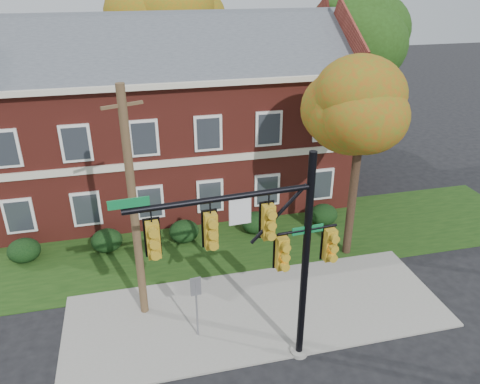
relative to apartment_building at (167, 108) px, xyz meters
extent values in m
plane|color=black|center=(2.00, -11.95, -4.99)|extent=(120.00, 120.00, 0.00)
cube|color=gray|center=(2.00, -10.95, -4.95)|extent=(14.00, 5.00, 0.08)
cube|color=#193811|center=(2.00, -5.95, -4.97)|extent=(30.00, 6.00, 0.04)
cube|color=maroon|center=(0.00, 0.05, -1.49)|extent=(18.00, 8.00, 7.00)
cube|color=beige|center=(0.00, 0.05, 2.13)|extent=(18.80, 8.80, 0.24)
cube|color=beige|center=(0.00, -3.98, -1.49)|extent=(18.00, 0.12, 0.35)
ellipsoid|color=black|center=(-7.00, -5.25, -4.46)|extent=(1.40, 1.26, 1.05)
ellipsoid|color=black|center=(-3.50, -5.25, -4.46)|extent=(1.40, 1.26, 1.05)
ellipsoid|color=black|center=(0.00, -5.25, -4.46)|extent=(1.40, 1.26, 1.05)
ellipsoid|color=black|center=(3.50, -5.25, -4.46)|extent=(1.40, 1.26, 1.05)
ellipsoid|color=black|center=(7.00, -5.25, -4.46)|extent=(1.40, 1.26, 1.05)
cylinder|color=black|center=(7.00, -7.95, -2.11)|extent=(0.36, 0.36, 5.76)
ellipsoid|color=#B73E0F|center=(7.00, -7.95, 1.49)|extent=(4.25, 4.25, 3.60)
ellipsoid|color=#B73E0F|center=(7.62, -8.33, 2.09)|extent=(3.50, 3.50, 3.00)
cylinder|color=black|center=(11.00, 1.05, -1.47)|extent=(0.36, 0.36, 7.04)
ellipsoid|color=#1D390F|center=(11.00, 1.05, 2.93)|extent=(5.95, 5.95, 5.04)
ellipsoid|color=#1D390F|center=(11.88, 0.52, 3.53)|extent=(4.90, 4.90, 4.20)
cylinder|color=black|center=(1.00, 8.05, -1.15)|extent=(0.36, 0.36, 7.68)
ellipsoid|color=#B75D0F|center=(1.00, 8.05, 3.65)|extent=(6.46, 6.46, 5.47)
ellipsoid|color=#B75D0F|center=(1.95, 7.48, 4.25)|extent=(5.32, 5.32, 4.56)
cylinder|color=gray|center=(2.78, -13.30, -4.90)|extent=(0.58, 0.58, 0.16)
cylinder|color=black|center=(2.78, -13.30, -1.38)|extent=(0.24, 0.24, 7.21)
cylinder|color=black|center=(0.21, -13.47, 1.19)|extent=(5.15, 0.52, 0.16)
cylinder|color=black|center=(2.78, -13.30, -0.20)|extent=(1.86, 0.21, 0.08)
cube|color=#B78E1D|center=(-1.64, -13.60, 0.27)|extent=(0.47, 0.34, 1.19)
cube|color=#B78E1D|center=(-0.10, -13.49, 0.27)|extent=(0.47, 0.34, 1.19)
cube|color=#B78E1D|center=(1.55, -13.38, 0.27)|extent=(0.47, 0.34, 1.19)
cube|color=silver|center=(0.73, -13.44, 0.73)|extent=(0.62, 0.08, 0.77)
cube|color=#0E6C35|center=(-2.15, -13.63, 1.42)|extent=(1.03, 0.11, 0.25)
cube|color=#B78E1D|center=(2.01, -13.35, -0.87)|extent=(0.47, 0.34, 1.19)
cube|color=#B78E1D|center=(3.55, -13.24, -0.87)|extent=(0.47, 0.34, 1.19)
cube|color=#0E6C35|center=(2.78, -13.30, -0.20)|extent=(0.98, 0.11, 0.24)
cylinder|color=brown|center=(-2.10, -9.96, -0.70)|extent=(0.37, 0.37, 8.57)
cube|color=brown|center=(-2.10, -9.96, 2.92)|extent=(1.28, 0.57, 0.10)
cylinder|color=slate|center=(-0.36, -11.69, -3.75)|extent=(0.07, 0.07, 2.48)
cube|color=slate|center=(-0.36, -11.69, -2.85)|extent=(0.36, 0.08, 0.70)
camera|label=1|loc=(-1.89, -24.25, 6.65)|focal=35.00mm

